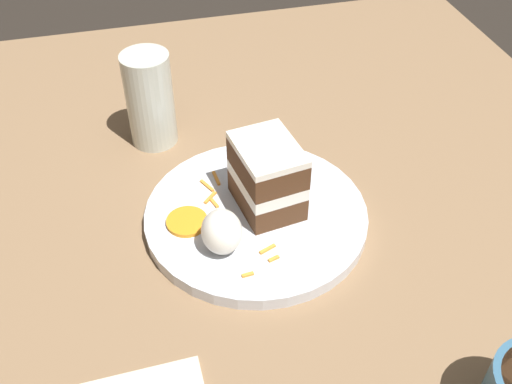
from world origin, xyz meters
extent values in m
plane|color=black|center=(0.00, 0.00, 0.00)|extent=(6.00, 6.00, 0.00)
cube|color=#846647|center=(0.00, 0.00, 0.02)|extent=(1.12, 1.10, 0.03)
cylinder|color=silver|center=(-0.01, -0.02, 0.04)|extent=(0.28, 0.28, 0.02)
cube|color=#4C2D19|center=(0.00, -0.03, 0.07)|extent=(0.10, 0.08, 0.03)
cube|color=white|center=(0.00, -0.03, 0.09)|extent=(0.10, 0.08, 0.02)
cube|color=#4C2D19|center=(0.00, -0.03, 0.12)|extent=(0.10, 0.08, 0.03)
cube|color=white|center=(0.00, -0.03, 0.14)|extent=(0.10, 0.08, 0.01)
ellipsoid|color=white|center=(-0.06, 0.04, 0.08)|extent=(0.05, 0.05, 0.05)
cylinder|color=orange|center=(-0.01, 0.07, 0.05)|extent=(0.05, 0.05, 0.01)
cube|color=orange|center=(0.09, -0.01, 0.05)|extent=(0.03, 0.01, 0.00)
cube|color=orange|center=(-0.08, -0.01, 0.05)|extent=(0.01, 0.02, 0.00)
cube|color=orange|center=(0.03, 0.03, 0.05)|extent=(0.02, 0.02, 0.00)
cube|color=orange|center=(0.02, 0.03, 0.05)|extent=(0.02, 0.01, 0.00)
cube|color=orange|center=(0.05, 0.03, 0.05)|extent=(0.03, 0.02, 0.00)
cube|color=orange|center=(0.06, -0.09, 0.05)|extent=(0.01, 0.02, 0.00)
cube|color=orange|center=(-0.11, 0.02, 0.05)|extent=(0.01, 0.01, 0.00)
cube|color=orange|center=(0.06, 0.02, 0.05)|extent=(0.03, 0.01, 0.00)
cube|color=orange|center=(-0.09, -0.02, 0.05)|extent=(0.01, 0.01, 0.00)
cylinder|color=beige|center=(0.19, 0.09, 0.10)|extent=(0.07, 0.07, 0.14)
cylinder|color=silver|center=(0.19, 0.09, 0.06)|extent=(0.06, 0.06, 0.05)
camera|label=1|loc=(-0.52, 0.12, 0.56)|focal=42.00mm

